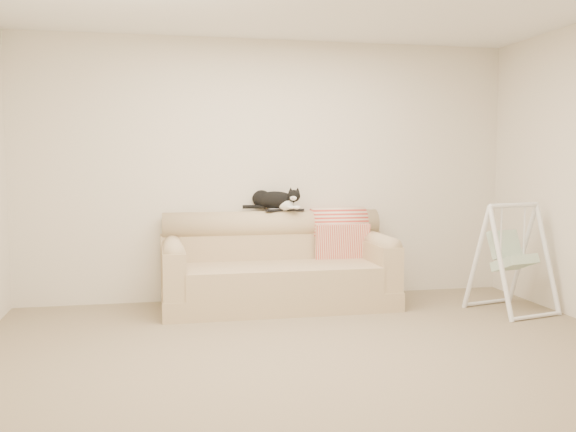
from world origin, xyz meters
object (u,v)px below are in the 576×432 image
object	(u,v)px
sofa	(277,269)
remote_b	(296,210)
tuxedo_cat	(275,200)
remote_a	(274,210)
baby_swing	(511,257)

from	to	relation	value
sofa	remote_b	size ratio (longest dim) A/B	12.46
remote_b	tuxedo_cat	bearing A→B (deg)	170.07
remote_a	sofa	bearing A→B (deg)	-92.80
remote_a	baby_swing	distance (m)	2.29
remote_a	baby_swing	world-z (taller)	baby_swing
tuxedo_cat	baby_swing	size ratio (longest dim) A/B	0.57
remote_b	baby_swing	size ratio (longest dim) A/B	0.17
remote_a	remote_b	size ratio (longest dim) A/B	1.05
sofa	remote_a	world-z (taller)	remote_a
remote_a	remote_b	bearing A→B (deg)	3.90
remote_a	remote_b	world-z (taller)	remote_a
remote_b	tuxedo_cat	xyz separation A→B (m)	(-0.21, 0.04, 0.10)
sofa	baby_swing	bearing A→B (deg)	-18.18
remote_a	remote_b	distance (m)	0.23
sofa	baby_swing	size ratio (longest dim) A/B	2.16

